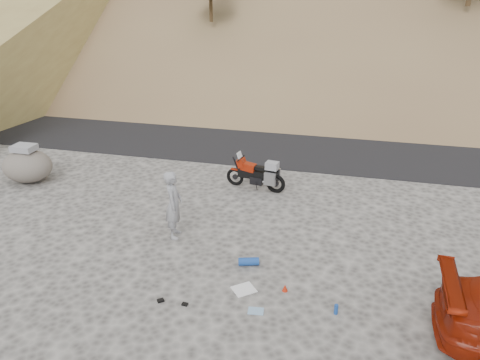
# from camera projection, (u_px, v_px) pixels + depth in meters

# --- Properties ---
(ground) EXTENTS (140.00, 140.00, 0.00)m
(ground) POSITION_uv_depth(u_px,v_px,m) (204.00, 246.00, 11.80)
(ground) COLOR #474542
(ground) RESTS_ON ground
(road) EXTENTS (120.00, 7.00, 0.05)m
(road) POSITION_uv_depth(u_px,v_px,m) (269.00, 138.00, 19.82)
(road) COLOR black
(road) RESTS_ON ground
(motorcycle) EXTENTS (1.99, 0.76, 1.19)m
(motorcycle) POSITION_uv_depth(u_px,v_px,m) (258.00, 175.00, 14.77)
(motorcycle) COLOR black
(motorcycle) RESTS_ON ground
(man) EXTENTS (0.56, 0.74, 1.82)m
(man) POSITION_uv_depth(u_px,v_px,m) (176.00, 235.00, 12.27)
(man) COLOR gray
(man) RESTS_ON ground
(boulder) EXTENTS (1.88, 1.69, 1.24)m
(boulder) POSITION_uv_depth(u_px,v_px,m) (27.00, 166.00, 15.37)
(boulder) COLOR #5F5852
(boulder) RESTS_ON ground
(gear_white_cloth) EXTENTS (0.62, 0.62, 0.02)m
(gear_white_cloth) POSITION_uv_depth(u_px,v_px,m) (244.00, 289.00, 10.13)
(gear_white_cloth) COLOR white
(gear_white_cloth) RESTS_ON ground
(gear_blue_mat) EXTENTS (0.51, 0.32, 0.19)m
(gear_blue_mat) POSITION_uv_depth(u_px,v_px,m) (249.00, 261.00, 10.97)
(gear_blue_mat) COLOR navy
(gear_blue_mat) RESTS_ON ground
(gear_bottle) EXTENTS (0.10, 0.10, 0.22)m
(gear_bottle) POSITION_uv_depth(u_px,v_px,m) (336.00, 309.00, 9.37)
(gear_bottle) COLOR navy
(gear_bottle) RESTS_ON ground
(gear_funnel) EXTENTS (0.16, 0.16, 0.16)m
(gear_funnel) POSITION_uv_depth(u_px,v_px,m) (285.00, 288.00, 10.06)
(gear_funnel) COLOR #AB200B
(gear_funnel) RESTS_ON ground
(gear_glove_a) EXTENTS (0.13, 0.10, 0.04)m
(gear_glove_a) POSITION_uv_depth(u_px,v_px,m) (185.00, 304.00, 9.65)
(gear_glove_a) COLOR black
(gear_glove_a) RESTS_ON ground
(gear_glove_b) EXTENTS (0.17, 0.17, 0.05)m
(gear_glove_b) POSITION_uv_depth(u_px,v_px,m) (161.00, 300.00, 9.76)
(gear_glove_b) COLOR black
(gear_glove_b) RESTS_ON ground
(gear_blue_cloth) EXTENTS (0.35, 0.27, 0.01)m
(gear_blue_cloth) POSITION_uv_depth(u_px,v_px,m) (256.00, 311.00, 9.48)
(gear_blue_cloth) COLOR #7EA4C4
(gear_blue_cloth) RESTS_ON ground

